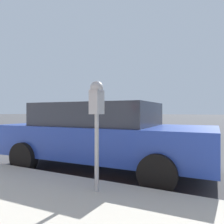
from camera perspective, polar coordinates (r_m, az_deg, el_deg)
name	(u,v)px	position (r m, az deg, el deg)	size (l,w,h in m)	color
ground_plane	(121,160)	(5.98, 2.48, -12.48)	(220.00, 220.00, 0.00)	#424244
parking_meter	(97,107)	(3.09, -4.01, 1.31)	(0.21, 0.19, 1.56)	gray
car_blue	(102,134)	(4.97, -2.51, -5.75)	(2.25, 4.72, 1.49)	navy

